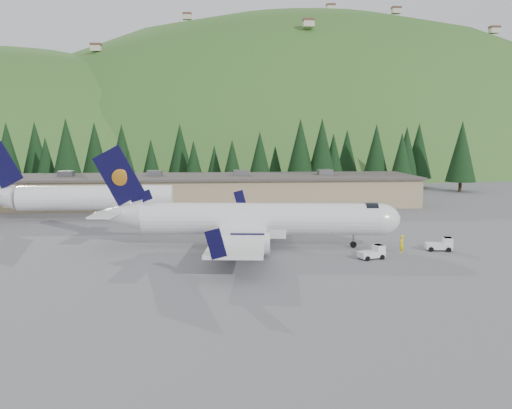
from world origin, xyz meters
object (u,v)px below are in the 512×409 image
object	(u,v)px
baggage_tug_a	(373,253)
baggage_tug_b	(441,245)
terminal_building	(212,190)
ramp_worker	(402,244)
second_airliner	(75,197)
airliner	(252,220)

from	to	relation	value
baggage_tug_a	baggage_tug_b	bearing A→B (deg)	3.83
terminal_building	ramp_worker	distance (m)	46.77
ramp_worker	baggage_tug_b	bearing A→B (deg)	146.98
baggage_tug_b	ramp_worker	xyz separation A→B (m)	(-4.71, -0.93, 0.31)
terminal_building	second_airliner	bearing A→B (deg)	-141.22
baggage_tug_b	terminal_building	bearing A→B (deg)	131.81
second_airliner	terminal_building	distance (m)	25.55
airliner	ramp_worker	world-z (taller)	airliner
second_airliner	baggage_tug_b	size ratio (longest dim) A/B	9.37
baggage_tug_a	airliner	bearing A→B (deg)	132.11
airliner	second_airliner	xyz separation A→B (m)	(-23.93, 21.88, 0.31)
airliner	baggage_tug_a	xyz separation A→B (m)	(11.77, -6.94, -2.40)
second_airliner	ramp_worker	size ratio (longest dim) A/B	14.39
airliner	terminal_building	distance (m)	38.10
airliner	terminal_building	xyz separation A→B (m)	(-4.02, 37.88, -0.39)
ramp_worker	airliner	bearing A→B (deg)	-60.69
baggage_tug_b	ramp_worker	bearing A→B (deg)	-157.30
baggage_tug_b	ramp_worker	size ratio (longest dim) A/B	1.53
airliner	ramp_worker	distance (m)	16.27
terminal_building	baggage_tug_b	bearing A→B (deg)	-59.78
baggage_tug_a	baggage_tug_b	size ratio (longest dim) A/B	0.98
baggage_tug_a	baggage_tug_b	xyz separation A→B (m)	(8.41, 3.27, 0.03)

